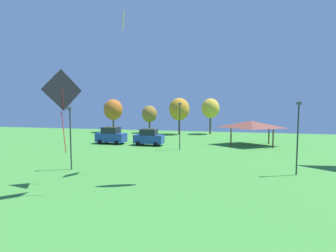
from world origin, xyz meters
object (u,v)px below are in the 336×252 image
Objects in this scene: treeline_tree_1 at (149,114)px; treeline_tree_3 at (210,108)px; treeline_tree_2 at (179,109)px; kite_flying_4 at (127,5)px; parked_car_second_from_left at (149,137)px; park_pavilion at (251,124)px; kite_flying_6 at (62,92)px; parked_car_leftmost at (111,136)px; treeline_tree_0 at (113,110)px; light_post_1 at (70,134)px; light_post_2 at (298,134)px; light_post_0 at (180,123)px.

treeline_tree_1 is 12.85m from treeline_tree_3.
kite_flying_4 is at bearing -86.19° from treeline_tree_2.
parked_car_second_from_left is 0.60× the size of park_pavilion.
kite_flying_4 is 0.37× the size of treeline_tree_1.
kite_flying_6 is 0.74× the size of treeline_tree_2.
treeline_tree_0 is (-7.16, 16.10, 3.70)m from parked_car_leftmost.
light_post_1 is 19.78m from light_post_2.
light_post_0 is 1.07× the size of treeline_tree_1.
treeline_tree_1 is (-10.32, 19.59, 0.51)m from light_post_0.
light_post_0 is 18.80m from treeline_tree_2.
treeline_tree_3 is at bearing 3.52° from treeline_tree_1.
light_post_0 reaches higher than park_pavilion.
treeline_tree_2 reaches higher than parked_car_second_from_left.
park_pavilion is 23.67m from treeline_tree_1.
kite_flying_6 is 0.75× the size of treeline_tree_0.
treeline_tree_0 is at bearing 110.72° from kite_flying_6.
light_post_2 is (19.58, 2.73, 0.24)m from light_post_1.
light_post_2 is 0.85× the size of treeline_tree_0.
light_post_0 reaches higher than parked_car_leftmost.
parked_car_second_from_left is (6.15, -0.28, -0.06)m from parked_car_leftmost.
treeline_tree_1 is at bearing 104.71° from kite_flying_4.
parked_car_second_from_left is at bearing 143.17° from light_post_2.
park_pavilion is at bearing 48.39° from light_post_1.
parked_car_leftmost is at bearing 150.63° from light_post_2.
light_post_0 is at bearing -62.23° from treeline_tree_1.
light_post_1 is 33.73m from treeline_tree_0.
kite_flying_6 is 40.49m from treeline_tree_0.
kite_flying_4 reaches higher than parked_car_leftmost.
kite_flying_4 is 0.48× the size of parked_car_second_from_left.
treeline_tree_3 is (6.09, 2.01, 0.18)m from treeline_tree_2.
light_post_1 reaches higher than park_pavilion.
parked_car_second_from_left is at bearing -113.45° from treeline_tree_3.
treeline_tree_2 is at bearing 82.63° from light_post_1.
kite_flying_4 is 12.11m from light_post_1.
kite_flying_4 is at bearing -74.94° from parked_car_second_from_left.
treeline_tree_0 reaches higher than light_post_0.
parked_car_second_from_left is 21.45m from treeline_tree_0.
treeline_tree_0 is at bearing 108.72° from light_post_1.
light_post_1 is (-7.66, -12.68, -0.26)m from light_post_0.
kite_flying_4 is 21.29m from parked_car_second_from_left.
light_post_0 is 22.15m from treeline_tree_1.
treeline_tree_0 is at bearing 136.17° from light_post_2.
park_pavilion is 15.66m from treeline_tree_3.
treeline_tree_0 is at bearing 131.90° from parked_car_second_from_left.
kite_flying_4 is 17.37m from light_post_0.
treeline_tree_1 is at bearing 94.71° from light_post_1.
light_post_1 is (3.65, -15.80, 2.00)m from parked_car_leftmost.
treeline_tree_2 reaches higher than light_post_2.
parked_car_second_from_left is at bearing 80.84° from light_post_1.
kite_flying_4 is at bearing -75.29° from treeline_tree_1.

